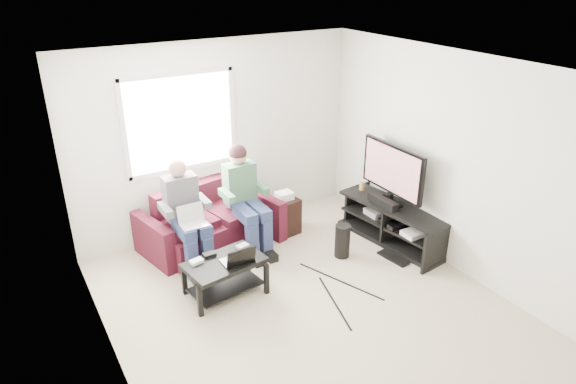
{
  "coord_description": "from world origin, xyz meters",
  "views": [
    {
      "loc": [
        -2.55,
        -3.87,
        3.5
      ],
      "look_at": [
        0.12,
        0.6,
        1.13
      ],
      "focal_mm": 32.0,
      "sensor_mm": 36.0,
      "label": 1
    }
  ],
  "objects": [
    {
      "name": "wall_right",
      "position": [
        2.0,
        0.0,
        1.3
      ],
      "size": [
        0.0,
        4.5,
        4.5
      ],
      "primitive_type": "plane",
      "rotation": [
        1.57,
        0.0,
        -1.57
      ],
      "color": "silver",
      "rests_on": "floor"
    },
    {
      "name": "subwoofer",
      "position": [
        0.96,
        0.66,
        0.22
      ],
      "size": [
        0.19,
        0.19,
        0.44
      ],
      "primitive_type": "cylinder",
      "color": "black",
      "rests_on": "floor"
    },
    {
      "name": "controller_a",
      "position": [
        -0.94,
        0.8,
        0.45
      ],
      "size": [
        0.15,
        0.11,
        0.04
      ],
      "primitive_type": "cube",
      "rotation": [
        0.0,
        0.0,
        0.17
      ],
      "color": "silver",
      "rests_on": "coffee_table"
    },
    {
      "name": "person_right",
      "position": [
        0.03,
        1.55,
        0.78
      ],
      "size": [
        0.4,
        0.71,
        1.37
      ],
      "color": "navy",
      "rests_on": "sofa"
    },
    {
      "name": "laptop_black",
      "position": [
        -0.54,
        0.6,
        0.55
      ],
      "size": [
        0.36,
        0.27,
        0.24
      ],
      "primitive_type": null,
      "rotation": [
        0.0,
        0.0,
        0.1
      ],
      "color": "black",
      "rests_on": "coffee_table"
    },
    {
      "name": "tv_stand",
      "position": [
        1.77,
        0.62,
        0.24
      ],
      "size": [
        0.7,
        1.66,
        0.53
      ],
      "color": "black",
      "rests_on": "floor"
    },
    {
      "name": "coffee_table",
      "position": [
        -0.66,
        0.68,
        0.32
      ],
      "size": [
        0.93,
        0.65,
        0.43
      ],
      "color": "black",
      "rests_on": "floor"
    },
    {
      "name": "wall_left",
      "position": [
        -2.0,
        0.0,
        1.3
      ],
      "size": [
        0.0,
        4.5,
        4.5
      ],
      "primitive_type": "plane",
      "rotation": [
        1.57,
        0.0,
        1.57
      ],
      "color": "silver",
      "rests_on": "floor"
    },
    {
      "name": "tv",
      "position": [
        1.77,
        0.72,
        0.99
      ],
      "size": [
        0.12,
        1.1,
        0.81
      ],
      "color": "black",
      "rests_on": "tv_stand"
    },
    {
      "name": "wall_back",
      "position": [
        0.0,
        2.25,
        1.3
      ],
      "size": [
        4.5,
        0.0,
        4.5
      ],
      "primitive_type": "plane",
      "rotation": [
        1.57,
        0.0,
        0.0
      ],
      "color": "silver",
      "rests_on": "floor"
    },
    {
      "name": "controller_b",
      "position": [
        -0.76,
        0.86,
        0.45
      ],
      "size": [
        0.14,
        0.09,
        0.04
      ],
      "primitive_type": "cube",
      "rotation": [
        0.0,
        0.0,
        0.0
      ],
      "color": "black",
      "rests_on": "coffee_table"
    },
    {
      "name": "sofa",
      "position": [
        -0.37,
        1.81,
        0.3
      ],
      "size": [
        1.87,
        1.08,
        0.8
      ],
      "color": "#441120",
      "rests_on": "floor"
    },
    {
      "name": "floor",
      "position": [
        0.0,
        0.0,
        0.0
      ],
      "size": [
        4.5,
        4.5,
        0.0
      ],
      "primitive_type": "plane",
      "color": "#C3B897",
      "rests_on": "ground"
    },
    {
      "name": "console_white",
      "position": [
        1.77,
        0.22,
        0.31
      ],
      "size": [
        0.3,
        0.22,
        0.06
      ],
      "primitive_type": "cube",
      "color": "silver",
      "rests_on": "tv_stand"
    },
    {
      "name": "drink_cup",
      "position": [
        1.72,
        1.25,
        0.59
      ],
      "size": [
        0.08,
        0.08,
        0.12
      ],
      "primitive_type": "cylinder",
      "color": "#A37446",
      "rests_on": "tv_stand"
    },
    {
      "name": "laptop_silver",
      "position": [
        -0.77,
        1.29,
        0.7
      ],
      "size": [
        0.38,
        0.33,
        0.24
      ],
      "primitive_type": null,
      "rotation": [
        0.0,
        0.0,
        0.4
      ],
      "color": "silver",
      "rests_on": "person_left"
    },
    {
      "name": "console_grey",
      "position": [
        1.77,
        0.92,
        0.32
      ],
      "size": [
        0.34,
        0.26,
        0.08
      ],
      "primitive_type": "cube",
      "color": "gray",
      "rests_on": "tv_stand"
    },
    {
      "name": "wall_front",
      "position": [
        0.0,
        -2.25,
        1.3
      ],
      "size": [
        4.5,
        0.0,
        4.5
      ],
      "primitive_type": "plane",
      "rotation": [
        -1.57,
        0.0,
        0.0
      ],
      "color": "silver",
      "rests_on": "floor"
    },
    {
      "name": "person_left",
      "position": [
        -0.77,
        1.53,
        0.72
      ],
      "size": [
        0.4,
        0.7,
        1.33
      ],
      "color": "navy",
      "rests_on": "sofa"
    },
    {
      "name": "console_black",
      "position": [
        1.77,
        0.57,
        0.32
      ],
      "size": [
        0.38,
        0.3,
        0.07
      ],
      "primitive_type": "cube",
      "color": "black",
      "rests_on": "tv_stand"
    },
    {
      "name": "end_table",
      "position": [
        0.64,
        1.58,
        0.28
      ],
      "size": [
        0.35,
        0.35,
        0.61
      ],
      "color": "black",
      "rests_on": "floor"
    },
    {
      "name": "window",
      "position": [
        -0.5,
        2.23,
        1.6
      ],
      "size": [
        1.48,
        0.04,
        1.28
      ],
      "color": "white",
      "rests_on": "wall_back"
    },
    {
      "name": "soundbar",
      "position": [
        1.65,
        0.72,
        0.58
      ],
      "size": [
        0.12,
        0.5,
        0.1
      ],
      "primitive_type": "cube",
      "color": "black",
      "rests_on": "tv_stand"
    },
    {
      "name": "controller_c",
      "position": [
        -0.36,
        0.83,
        0.45
      ],
      "size": [
        0.16,
        0.12,
        0.04
      ],
      "primitive_type": "cube",
      "rotation": [
        0.0,
        0.0,
        0.22
      ],
      "color": "gray",
      "rests_on": "coffee_table"
    },
    {
      "name": "keyboard_floor",
      "position": [
        1.48,
        0.26,
        0.01
      ],
      "size": [
        0.2,
        0.45,
        0.02
      ],
      "primitive_type": "cube",
      "rotation": [
        0.0,
        0.0,
        0.12
      ],
      "color": "black",
      "rests_on": "floor"
    },
    {
      "name": "ceiling",
      "position": [
        0.0,
        0.0,
        2.6
      ],
      "size": [
        4.5,
        4.5,
        0.0
      ],
      "primitive_type": "plane",
      "rotation": [
        3.14,
        0.0,
        0.0
      ],
      "color": "white",
      "rests_on": "wall_back"
    }
  ]
}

